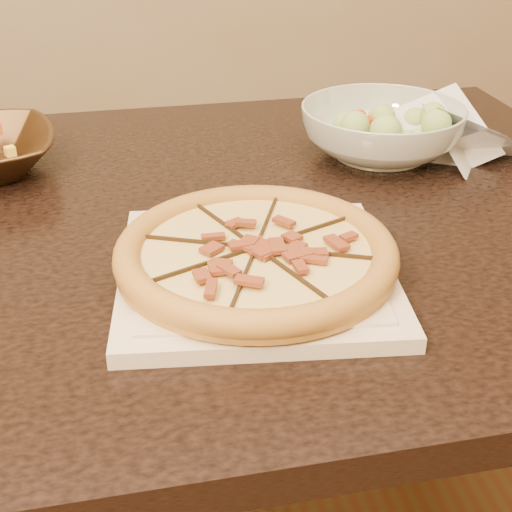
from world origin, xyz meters
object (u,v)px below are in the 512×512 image
at_px(dining_table, 140,284).
at_px(plate, 256,271).
at_px(salad_bowl, 381,131).
at_px(pizza, 256,253).

xyz_separation_m(dining_table, plate, (0.13, -0.18, 0.11)).
bearing_deg(dining_table, salad_bowl, 22.46).
height_order(plate, pizza, pizza).
bearing_deg(plate, salad_bowl, 52.85).
bearing_deg(dining_table, pizza, -53.63).
bearing_deg(pizza, dining_table, 126.37).
bearing_deg(salad_bowl, plate, -127.15).
relative_size(plate, pizza, 1.04).
relative_size(dining_table, plate, 4.53).
height_order(dining_table, pizza, pizza).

